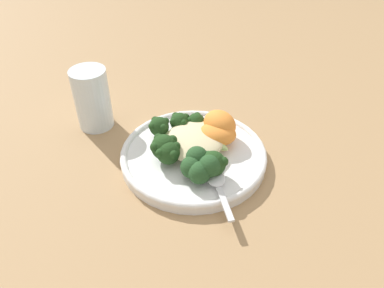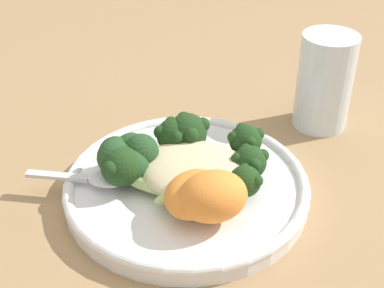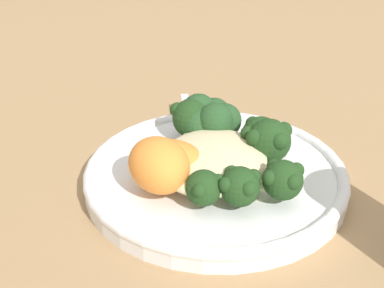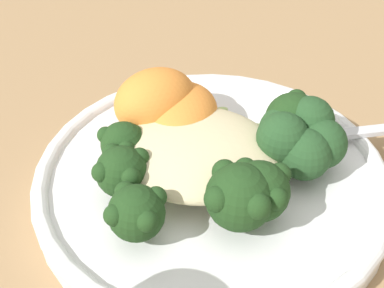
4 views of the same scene
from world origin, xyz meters
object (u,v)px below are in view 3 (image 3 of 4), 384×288
at_px(broccoli_stalk_1, 219,178).
at_px(broccoli_stalk_2, 265,178).
at_px(plate, 212,175).
at_px(broccoli_stalk_5, 198,139).
at_px(broccoli_stalk_0, 197,181).
at_px(sweet_potato_chunk_0, 169,160).
at_px(sweet_potato_chunk_1, 159,165).
at_px(spoon, 189,122).
at_px(broccoli_stalk_4, 245,141).
at_px(quinoa_mound, 215,161).
at_px(broccoli_stalk_3, 255,144).
at_px(kale_tuft, 210,118).
at_px(broccoli_stalk_6, 191,122).

distance_m(broccoli_stalk_1, broccoli_stalk_2, 0.04).
xyz_separation_m(plate, broccoli_stalk_5, (0.02, 0.02, 0.02)).
xyz_separation_m(broccoli_stalk_0, sweet_potato_chunk_0, (0.02, 0.03, 0.00)).
relative_size(broccoli_stalk_2, broccoli_stalk_5, 1.26).
xyz_separation_m(broccoli_stalk_1, broccoli_stalk_2, (0.01, -0.04, 0.00)).
xyz_separation_m(broccoli_stalk_5, sweet_potato_chunk_1, (-0.08, 0.01, 0.01)).
bearing_deg(broccoli_stalk_2, spoon, 145.18).
bearing_deg(broccoli_stalk_2, broccoli_stalk_4, 129.26).
distance_m(quinoa_mound, broccoli_stalk_3, 0.04).
xyz_separation_m(broccoli_stalk_1, broccoli_stalk_5, (0.07, 0.04, -0.00)).
height_order(broccoli_stalk_1, kale_tuft, kale_tuft).
relative_size(sweet_potato_chunk_0, spoon, 0.63).
xyz_separation_m(quinoa_mound, sweet_potato_chunk_0, (-0.02, 0.04, 0.00)).
height_order(broccoli_stalk_6, kale_tuft, kale_tuft).
bearing_deg(spoon, broccoli_stalk_0, 178.11).
bearing_deg(broccoli_stalk_2, broccoli_stalk_6, 150.96).
xyz_separation_m(quinoa_mound, broccoli_stalk_3, (0.03, -0.03, 0.01)).
distance_m(quinoa_mound, broccoli_stalk_1, 0.03).
bearing_deg(plate, broccoli_stalk_2, -118.19).
distance_m(broccoli_stalk_3, kale_tuft, 0.07).
distance_m(broccoli_stalk_1, broccoli_stalk_5, 0.08).
bearing_deg(broccoli_stalk_6, broccoli_stalk_1, -153.66).
distance_m(broccoli_stalk_1, spoon, 0.13).
xyz_separation_m(broccoli_stalk_4, broccoli_stalk_6, (0.02, 0.06, 0.00)).
bearing_deg(sweet_potato_chunk_0, broccoli_stalk_1, -101.98).
bearing_deg(broccoli_stalk_0, broccoli_stalk_2, 70.93).
xyz_separation_m(broccoli_stalk_4, broccoli_stalk_5, (-0.00, 0.05, -0.00)).
bearing_deg(broccoli_stalk_3, broccoli_stalk_2, -95.76).
bearing_deg(broccoli_stalk_0, broccoli_stalk_4, 122.60).
relative_size(plate, broccoli_stalk_4, 2.41).
bearing_deg(kale_tuft, broccoli_stalk_4, -125.17).
height_order(broccoli_stalk_2, sweet_potato_chunk_0, broccoli_stalk_2).
relative_size(broccoli_stalk_1, broccoli_stalk_6, 1.28).
height_order(broccoli_stalk_1, broccoli_stalk_6, broccoli_stalk_6).
relative_size(broccoli_stalk_1, sweet_potato_chunk_1, 1.81).
height_order(quinoa_mound, broccoli_stalk_3, broccoli_stalk_3).
relative_size(broccoli_stalk_2, sweet_potato_chunk_0, 1.91).
bearing_deg(broccoli_stalk_6, quinoa_mound, -149.55).
distance_m(broccoli_stalk_5, sweet_potato_chunk_0, 0.06).
height_order(broccoli_stalk_0, broccoli_stalk_2, broccoli_stalk_2).
bearing_deg(broccoli_stalk_3, quinoa_mound, -160.20).
bearing_deg(broccoli_stalk_1, broccoli_stalk_6, 151.31).
height_order(broccoli_stalk_5, spoon, broccoli_stalk_5).
height_order(plate, broccoli_stalk_0, broccoli_stalk_0).
relative_size(plate, spoon, 2.39).
relative_size(broccoli_stalk_0, sweet_potato_chunk_0, 1.17).
xyz_separation_m(broccoli_stalk_4, sweet_potato_chunk_0, (-0.06, 0.06, 0.00)).
relative_size(broccoli_stalk_0, spoon, 0.73).
bearing_deg(plate, sweet_potato_chunk_0, 132.79).
bearing_deg(kale_tuft, quinoa_mound, -160.29).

